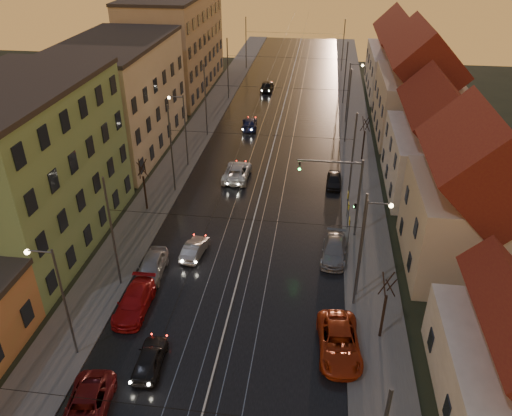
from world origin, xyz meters
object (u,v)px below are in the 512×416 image
at_px(traffic_light_mast, 347,188).
at_px(driving_car_0, 150,358).
at_px(parked_left_2, 134,302).
at_px(parked_left_3, 152,266).
at_px(parked_left_1, 86,408).
at_px(street_lamp_3, 351,87).
at_px(street_lamp_0, 58,293).
at_px(parked_right_2, 334,180).
at_px(street_lamp_1, 367,240).
at_px(driving_car_3, 250,124).
at_px(driving_car_1, 195,249).
at_px(driving_car_4, 267,86).
at_px(parked_right_0, 339,342).
at_px(driving_car_2, 237,172).
at_px(parked_right_1, 334,250).
at_px(street_lamp_2, 182,124).

height_order(traffic_light_mast, driving_car_0, traffic_light_mast).
bearing_deg(parked_left_2, parked_left_3, 90.12).
height_order(traffic_light_mast, parked_left_1, traffic_light_mast).
relative_size(street_lamp_3, parked_left_2, 1.60).
distance_m(street_lamp_0, parked_right_2, 30.36).
xyz_separation_m(driving_car_0, parked_left_1, (-2.32, -3.92, 0.03)).
height_order(street_lamp_1, driving_car_3, street_lamp_1).
bearing_deg(traffic_light_mast, driving_car_1, -159.13).
bearing_deg(street_lamp_3, driving_car_1, -111.91).
xyz_separation_m(parked_left_2, parked_right_2, (13.79, 20.81, -0.10)).
relative_size(driving_car_4, parked_right_0, 0.84).
distance_m(street_lamp_0, parked_left_2, 6.58).
distance_m(street_lamp_1, parked_right_0, 7.12).
distance_m(street_lamp_1, driving_car_0, 16.02).
relative_size(street_lamp_1, driving_car_2, 1.46).
height_order(traffic_light_mast, parked_right_2, traffic_light_mast).
relative_size(parked_left_3, parked_right_1, 0.97).
bearing_deg(street_lamp_3, parked_right_1, -93.42).
bearing_deg(parked_left_1, street_lamp_3, 64.62).
bearing_deg(traffic_light_mast, parked_left_3, -152.88).
bearing_deg(driving_car_0, parked_right_0, -169.62).
distance_m(driving_car_0, driving_car_4, 57.31).
xyz_separation_m(driving_car_1, parked_left_3, (-2.64, -2.92, 0.15)).
xyz_separation_m(parked_left_1, parked_right_1, (13.45, 16.89, -0.01)).
bearing_deg(driving_car_0, driving_car_2, -95.49).
bearing_deg(street_lamp_3, traffic_light_mast, -92.27).
distance_m(traffic_light_mast, parked_left_2, 19.00).
height_order(driving_car_4, parked_left_3, driving_car_4).
xyz_separation_m(driving_car_3, parked_right_1, (10.89, -27.55, 0.02)).
height_order(street_lamp_2, parked_right_1, street_lamp_2).
distance_m(driving_car_2, driving_car_4, 31.28).
bearing_deg(driving_car_2, parked_left_3, 78.33).
bearing_deg(parked_left_3, parked_left_1, -90.89).
relative_size(driving_car_1, parked_left_3, 0.83).
xyz_separation_m(parked_left_1, parked_left_2, (-0.35, 8.69, 0.03)).
xyz_separation_m(parked_left_2, parked_right_1, (13.80, 8.19, -0.04)).
height_order(driving_car_1, parked_left_2, parked_left_2).
bearing_deg(street_lamp_0, street_lamp_3, 67.52).
bearing_deg(parked_right_0, street_lamp_0, -176.19).
xyz_separation_m(driving_car_0, driving_car_4, (0.61, 57.31, 0.12)).
distance_m(street_lamp_0, traffic_light_mast, 23.42).
height_order(parked_right_0, parked_right_1, parked_right_0).
bearing_deg(parked_right_0, street_lamp_1, 69.51).
bearing_deg(traffic_light_mast, driving_car_0, -126.03).
bearing_deg(parked_right_1, driving_car_0, -126.36).
bearing_deg(parked_right_0, parked_left_2, 167.40).
xyz_separation_m(street_lamp_2, driving_car_4, (5.82, 28.96, -4.09)).
height_order(street_lamp_2, parked_right_0, street_lamp_2).
xyz_separation_m(driving_car_4, parked_right_1, (10.52, -44.34, -0.10)).
bearing_deg(street_lamp_0, traffic_light_mast, 43.10).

